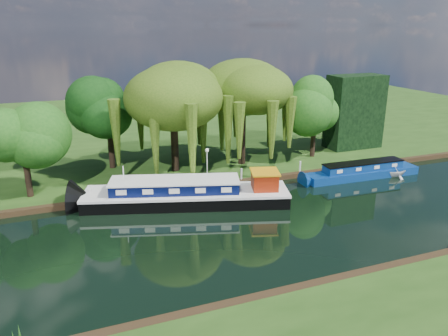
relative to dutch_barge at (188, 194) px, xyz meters
name	(u,v)px	position (x,y,z in m)	size (l,w,h in m)	color
ground	(249,228)	(2.75, -5.70, -0.84)	(120.00, 120.00, 0.00)	black
far_bank	(149,126)	(2.75, 28.30, -0.62)	(120.00, 52.00, 0.45)	#1D3E11
dutch_barge	(188,194)	(0.00, 0.00, 0.00)	(16.45, 8.19, 3.40)	black
narrowboat	(362,171)	(16.98, 0.22, -0.26)	(11.34, 2.34, 1.64)	navy
white_cruiser	(394,176)	(20.02, -0.65, -0.84)	(2.11, 2.44, 1.29)	silver
willow_left	(173,97)	(0.93, 7.30, 6.54)	(7.97, 7.97, 9.55)	black
willow_right	(243,96)	(7.67, 7.08, 6.30)	(7.53, 7.53, 9.17)	black
tree_far_left	(22,137)	(-11.72, 5.09, 4.52)	(4.45, 4.45, 7.16)	black
tree_far_mid	(108,111)	(-4.55, 10.29, 5.14)	(4.90, 4.90, 8.01)	black
tree_far_right	(315,109)	(15.53, 6.62, 4.58)	(4.41, 4.41, 7.21)	black
conifer_hedge	(355,112)	(21.75, 8.30, 3.61)	(6.00, 3.00, 8.00)	black
lamppost	(207,155)	(3.25, 4.80, 1.58)	(0.36, 0.36, 2.56)	silver
mooring_posts	(204,178)	(2.25, 2.70, 0.11)	(19.16, 0.16, 1.00)	silver
reeds_near	(406,253)	(9.63, -13.27, -0.29)	(33.70, 1.50, 1.10)	#235516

